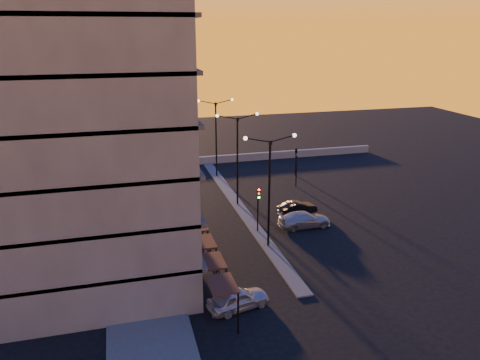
% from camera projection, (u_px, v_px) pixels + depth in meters
% --- Properties ---
extents(ground, '(120.00, 120.00, 0.00)m').
position_uv_depth(ground, '(268.00, 247.00, 38.96)').
color(ground, black).
rests_on(ground, ground).
extents(sidewalk_west, '(5.00, 40.00, 0.12)m').
position_uv_depth(sidewalk_west, '(137.00, 240.00, 40.02)').
color(sidewalk_west, '#4B4B48').
rests_on(sidewalk_west, ground).
extents(median, '(1.20, 36.00, 0.12)m').
position_uv_depth(median, '(238.00, 204.00, 48.12)').
color(median, '#4B4B48').
rests_on(median, ground).
extents(parapet, '(44.00, 0.50, 1.00)m').
position_uv_depth(parapet, '(222.00, 159.00, 63.18)').
color(parapet, gray).
rests_on(parapet, ground).
extents(building, '(14.35, 17.08, 25.00)m').
position_uv_depth(building, '(76.00, 112.00, 31.84)').
color(building, '#655F59').
rests_on(building, ground).
extents(streetlamp_near, '(4.32, 0.32, 9.51)m').
position_uv_depth(streetlamp_near, '(269.00, 183.00, 37.23)').
color(streetlamp_near, black).
rests_on(streetlamp_near, ground).
extents(streetlamp_mid, '(4.32, 0.32, 9.51)m').
position_uv_depth(streetlamp_mid, '(237.00, 152.00, 46.41)').
color(streetlamp_mid, black).
rests_on(streetlamp_mid, ground).
extents(streetlamp_far, '(4.32, 0.32, 9.51)m').
position_uv_depth(streetlamp_far, '(216.00, 132.00, 55.60)').
color(streetlamp_far, black).
rests_on(streetlamp_far, ground).
extents(traffic_light_main, '(0.28, 0.44, 4.25)m').
position_uv_depth(traffic_light_main, '(258.00, 202.00, 40.70)').
color(traffic_light_main, black).
rests_on(traffic_light_main, ground).
extents(signal_east_a, '(0.13, 0.16, 3.60)m').
position_uv_depth(signal_east_a, '(296.00, 170.00, 53.20)').
color(signal_east_a, black).
rests_on(signal_east_a, ground).
extents(signal_east_b, '(0.42, 1.99, 3.60)m').
position_uv_depth(signal_east_b, '(296.00, 151.00, 56.88)').
color(signal_east_b, black).
rests_on(signal_east_b, ground).
extents(car_hatchback, '(4.39, 2.58, 1.40)m').
position_uv_depth(car_hatchback, '(238.00, 299.00, 30.17)').
color(car_hatchback, '#B1B2B9').
rests_on(car_hatchback, ground).
extents(car_sedan, '(4.11, 2.05, 1.29)m').
position_uv_depth(car_sedan, '(297.00, 208.00, 45.58)').
color(car_sedan, black).
rests_on(car_sedan, ground).
extents(car_wagon, '(4.86, 1.99, 1.41)m').
position_uv_depth(car_wagon, '(304.00, 219.00, 42.67)').
color(car_wagon, '#A4A7AC').
rests_on(car_wagon, ground).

